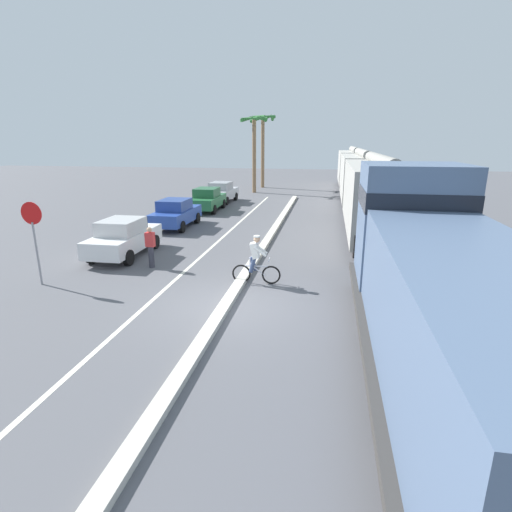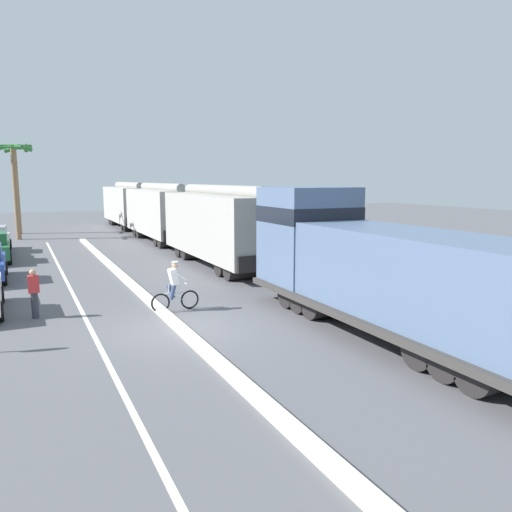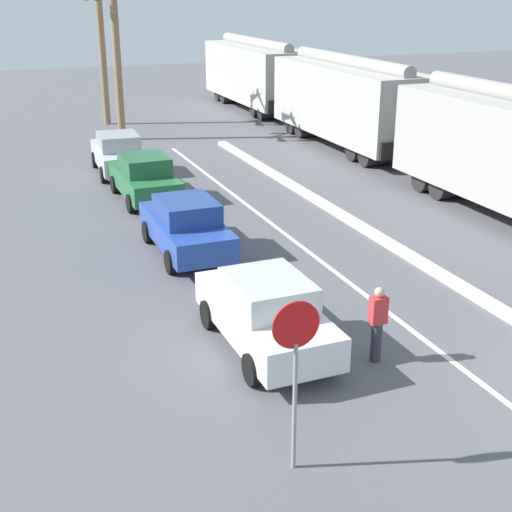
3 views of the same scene
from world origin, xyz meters
name	(u,v)px [view 1 (image 1 of 3)]	position (x,y,z in m)	size (l,w,h in m)	color
ground_plane	(227,306)	(0.00, 0.00, 0.00)	(120.00, 120.00, 0.00)	#56565B
median_curb	(260,251)	(0.00, 6.00, 0.08)	(0.36, 36.00, 0.16)	beige
lane_stripe	(208,250)	(-2.40, 6.00, 0.00)	(0.14, 36.00, 0.01)	silver
locomotive	(437,289)	(5.25, -2.37, 1.80)	(3.10, 11.61, 4.20)	slate
hopper_car_lead	(377,198)	(5.25, 9.78, 2.08)	(2.90, 10.60, 4.18)	#A4A199
hopper_car_middle	(361,177)	(5.25, 21.38, 2.08)	(2.90, 10.60, 4.18)	#A9A79F
hopper_car_trailing	(353,167)	(5.25, 32.98, 2.08)	(2.90, 10.60, 4.18)	#AAA7A0
parked_car_white	(124,237)	(-5.70, 4.53, 0.82)	(1.88, 4.22, 1.62)	silver
parked_car_blue	(176,213)	(-5.66, 10.51, 0.82)	(1.84, 4.20, 1.62)	#28479E
parked_car_green	(207,199)	(-5.52, 16.19, 0.82)	(1.88, 4.22, 1.62)	#286B3D
parked_car_silver	(221,192)	(-5.60, 20.30, 0.82)	(1.98, 4.27, 1.62)	#B7BABF
cyclist	(256,261)	(0.51, 2.11, 0.82)	(1.71, 0.48, 1.71)	black
stop_sign	(33,227)	(-6.80, 0.68, 2.02)	(0.76, 0.08, 2.88)	gray
palm_tree_near	(263,133)	(-4.04, 31.29, 5.48)	(2.65, 2.78, 7.47)	#846647
palm_tree_far	(254,136)	(-4.16, 26.88, 5.24)	(2.71, 2.78, 7.07)	#846647
pedestrian_by_cars	(151,247)	(-3.85, 3.17, 0.85)	(0.34, 0.22, 1.62)	#33333D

